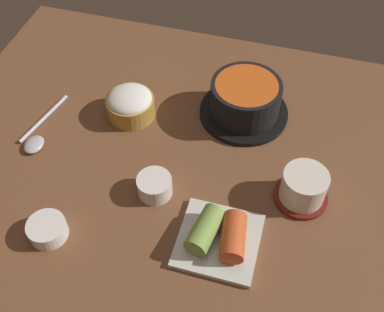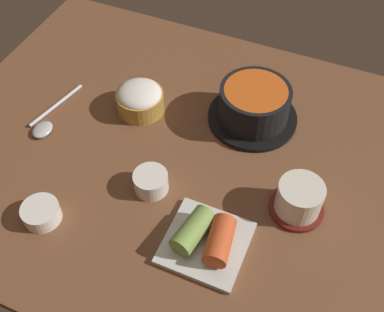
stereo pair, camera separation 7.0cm
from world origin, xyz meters
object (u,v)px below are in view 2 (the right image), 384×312
object	(u,v)px
kimchi_plate	(206,239)
spoon	(47,122)
tea_cup_with_saucer	(299,199)
banchan_cup_center	(151,181)
stone_pot	(254,105)
rice_bowl	(140,99)
side_bowl_near	(41,213)

from	to	relation	value
kimchi_plate	spoon	size ratio (longest dim) A/B	0.80
tea_cup_with_saucer	spoon	bearing A→B (deg)	179.90
banchan_cup_center	kimchi_plate	world-z (taller)	kimchi_plate
stone_pot	rice_bowl	bearing A→B (deg)	-163.99
rice_bowl	tea_cup_with_saucer	xyz separation A→B (cm)	(36.26, -11.36, 0.23)
rice_bowl	side_bowl_near	xyz separation A→B (cm)	(-3.52, -30.22, -1.40)
banchan_cup_center	spoon	world-z (taller)	banchan_cup_center
stone_pot	spoon	bearing A→B (deg)	-154.95
banchan_cup_center	rice_bowl	bearing A→B (deg)	122.45
stone_pot	banchan_cup_center	size ratio (longest dim) A/B	2.89
rice_bowl	tea_cup_with_saucer	distance (cm)	38.00
rice_bowl	stone_pot	bearing A→B (deg)	16.01
stone_pot	tea_cup_with_saucer	xyz separation A→B (cm)	(14.04, -17.73, -0.70)
rice_bowl	tea_cup_with_saucer	world-z (taller)	tea_cup_with_saucer
rice_bowl	banchan_cup_center	world-z (taller)	rice_bowl
rice_bowl	kimchi_plate	bearing A→B (deg)	-44.57
tea_cup_with_saucer	side_bowl_near	xyz separation A→B (cm)	(-39.78, -18.86, -1.63)
stone_pot	rice_bowl	world-z (taller)	stone_pot
banchan_cup_center	spoon	xyz separation A→B (cm)	(-26.45, 5.90, -1.38)
stone_pot	kimchi_plate	bearing A→B (deg)	-86.04
kimchi_plate	spoon	xyz separation A→B (cm)	(-39.84, 12.68, -1.34)
stone_pot	spoon	distance (cm)	41.80
kimchi_plate	side_bowl_near	distance (cm)	28.54
rice_bowl	side_bowl_near	world-z (taller)	rice_bowl
banchan_cup_center	side_bowl_near	world-z (taller)	banchan_cup_center
rice_bowl	banchan_cup_center	xyz separation A→B (cm)	(10.92, -17.17, -1.02)
banchan_cup_center	kimchi_plate	xyz separation A→B (cm)	(13.40, -6.78, -0.04)
tea_cup_with_saucer	spoon	size ratio (longest dim) A/B	0.58
spoon	kimchi_plate	bearing A→B (deg)	-17.66
tea_cup_with_saucer	banchan_cup_center	world-z (taller)	tea_cup_with_saucer
rice_bowl	side_bowl_near	bearing A→B (deg)	-96.64
side_bowl_near	tea_cup_with_saucer	bearing A→B (deg)	25.37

